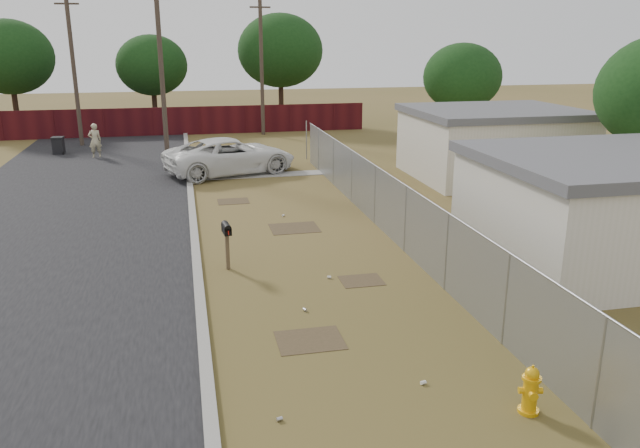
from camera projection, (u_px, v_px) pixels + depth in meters
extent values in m
plane|color=brown|center=(302.00, 259.00, 18.01)|extent=(120.00, 120.00, 0.00)
cube|color=black|center=(72.00, 203.00, 23.94)|extent=(9.00, 60.00, 0.02)
cube|color=gray|center=(191.00, 196.00, 24.85)|extent=(0.25, 60.00, 0.12)
cube|color=gray|center=(255.00, 175.00, 28.76)|extent=(6.20, 1.00, 0.03)
cylinder|color=gray|center=(599.00, 374.00, 9.94)|extent=(0.06, 0.06, 2.00)
cylinder|color=gray|center=(506.00, 299.00, 12.75)|extent=(0.06, 0.06, 2.00)
cylinder|color=gray|center=(447.00, 252.00, 15.55)|extent=(0.06, 0.06, 2.00)
cylinder|color=gray|center=(405.00, 219.00, 18.36)|extent=(0.06, 0.06, 2.00)
cylinder|color=gray|center=(375.00, 195.00, 21.16)|extent=(0.06, 0.06, 2.00)
cylinder|color=gray|center=(352.00, 176.00, 23.97)|extent=(0.06, 0.06, 2.00)
cylinder|color=gray|center=(334.00, 162.00, 26.77)|extent=(0.06, 0.06, 2.00)
cylinder|color=gray|center=(319.00, 150.00, 29.58)|extent=(0.06, 0.06, 2.00)
cylinder|color=gray|center=(306.00, 140.00, 32.38)|extent=(0.06, 0.06, 2.00)
cylinder|color=gray|center=(395.00, 179.00, 19.00)|extent=(0.04, 26.00, 0.04)
cube|color=slate|center=(394.00, 210.00, 19.29)|extent=(0.01, 26.00, 2.00)
cube|color=black|center=(395.00, 232.00, 19.51)|extent=(0.03, 26.00, 0.60)
cube|color=#400D11|center=(137.00, 122.00, 39.89)|extent=(30.00, 0.12, 1.80)
cylinder|color=#43362D|center=(162.00, 71.00, 30.85)|extent=(0.24, 0.24, 9.00)
cylinder|color=#43362D|center=(74.00, 67.00, 35.43)|extent=(0.24, 0.24, 9.00)
cube|color=#43362D|center=(67.00, 4.00, 34.45)|extent=(1.30, 0.10, 0.10)
cylinder|color=#43362D|center=(262.00, 64.00, 39.56)|extent=(0.24, 0.24, 9.00)
cube|color=#43362D|center=(260.00, 7.00, 38.58)|extent=(1.30, 0.10, 0.10)
cube|color=silver|center=(628.00, 212.00, 17.59)|extent=(8.00, 6.00, 2.80)
cube|color=#525258|center=(636.00, 158.00, 17.14)|extent=(8.32, 6.24, 0.30)
cube|color=silver|center=(492.00, 146.00, 28.18)|extent=(7.00, 6.00, 2.80)
cube|color=#525258|center=(495.00, 112.00, 27.73)|extent=(7.28, 6.24, 0.30)
cylinder|color=#301F15|center=(16.00, 107.00, 41.76)|extent=(0.36, 0.36, 3.30)
ellipsoid|color=black|center=(9.00, 57.00, 40.83)|extent=(5.70, 5.70, 4.84)
cylinder|color=#301F15|center=(155.00, 105.00, 44.62)|extent=(0.36, 0.36, 2.86)
ellipsoid|color=black|center=(152.00, 65.00, 43.81)|extent=(4.94, 4.94, 4.20)
cylinder|color=#301F15|center=(281.00, 99.00, 45.44)|extent=(0.36, 0.36, 3.52)
ellipsoid|color=black|center=(280.00, 50.00, 44.45)|extent=(6.08, 6.08, 5.17)
cylinder|color=#301F15|center=(459.00, 121.00, 37.14)|extent=(0.36, 0.36, 2.64)
ellipsoid|color=black|center=(462.00, 77.00, 36.39)|extent=(4.56, 4.56, 3.88)
cylinder|color=#DB9D0B|center=(528.00, 410.00, 10.65)|extent=(0.43, 0.43, 0.06)
cylinder|color=#DB9D0B|center=(530.00, 394.00, 10.56)|extent=(0.30, 0.30, 0.61)
cylinder|color=#DB9D0B|center=(532.00, 378.00, 10.47)|extent=(0.39, 0.39, 0.05)
sphere|color=#DB9D0B|center=(532.00, 374.00, 10.44)|extent=(0.29, 0.29, 0.24)
cylinder|color=#DB9D0B|center=(533.00, 367.00, 10.41)|extent=(0.05, 0.05, 0.06)
cylinder|color=#DB9D0B|center=(522.00, 390.00, 10.54)|extent=(0.13, 0.14, 0.12)
cylinder|color=#DB9D0B|center=(539.00, 390.00, 10.53)|extent=(0.13, 0.14, 0.12)
cylinder|color=#DB9D0B|center=(533.00, 395.00, 10.39)|extent=(0.17, 0.16, 0.15)
cube|color=brown|center=(227.00, 250.00, 17.06)|extent=(0.11, 0.11, 1.10)
cube|color=black|center=(227.00, 230.00, 16.89)|extent=(0.25, 0.55, 0.20)
cylinder|color=black|center=(226.00, 226.00, 16.86)|extent=(0.25, 0.55, 0.20)
cube|color=red|center=(228.00, 233.00, 16.63)|extent=(0.03, 0.05, 0.11)
imported|color=white|center=(231.00, 156.00, 28.95)|extent=(6.63, 4.56, 1.68)
imported|color=#BBB089|center=(95.00, 141.00, 32.82)|extent=(0.75, 0.59, 1.81)
cube|color=black|center=(58.00, 146.00, 33.91)|extent=(0.59, 0.59, 0.89)
cube|color=black|center=(57.00, 138.00, 33.77)|extent=(0.65, 0.65, 0.07)
cylinder|color=black|center=(63.00, 153.00, 33.79)|extent=(0.06, 0.19, 0.19)
cylinder|color=silver|center=(423.00, 383.00, 11.49)|extent=(0.11, 0.09, 0.07)
cylinder|color=#A7A7AB|center=(305.00, 310.00, 14.55)|extent=(0.10, 0.12, 0.07)
cylinder|color=silver|center=(329.00, 277.00, 16.53)|extent=(0.12, 0.10, 0.07)
cylinder|color=#A7A7AB|center=(279.00, 419.00, 10.40)|extent=(0.12, 0.10, 0.07)
cylinder|color=silver|center=(283.00, 215.00, 22.24)|extent=(0.12, 0.12, 0.07)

